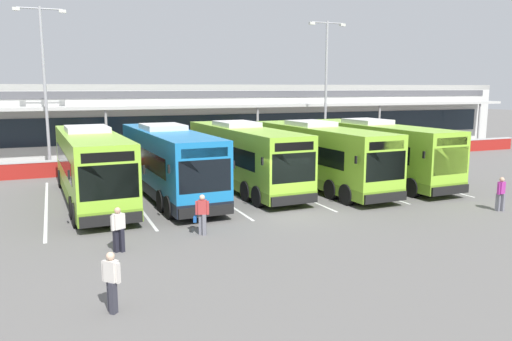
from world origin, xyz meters
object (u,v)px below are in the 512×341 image
Objects in this scene: coach_bus_right_centre at (319,156)px; lamp_post_centre at (326,81)px; pedestrian_approaching_bus at (118,228)px; pedestrian_with_handbag at (202,214)px; pedestrian_near_bin at (111,280)px; coach_bus_left_centre at (168,163)px; coach_bus_centre at (243,157)px; lamp_post_west at (44,79)px; pedestrian_in_dark_coat at (501,193)px; coach_bus_rightmost at (376,152)px; coach_bus_leftmost at (91,167)px.

lamp_post_centre is (6.64, 10.83, 4.50)m from coach_bus_right_centre.
lamp_post_centre reaches higher than coach_bus_right_centre.
pedestrian_approaching_bus is (-12.36, -7.85, -0.91)m from coach_bus_right_centre.
pedestrian_near_bin is (-4.07, -5.80, 0.02)m from pedestrian_with_handbag.
coach_bus_left_centre is 4.50m from coach_bus_centre.
lamp_post_west is at bearing 118.42° from coach_bus_left_centre.
coach_bus_centre is 13.44m from pedestrian_in_dark_coat.
lamp_post_west is (-10.35, 10.28, 4.50)m from coach_bus_centre.
pedestrian_in_dark_coat is at bearing -33.69° from coach_bus_left_centre.
lamp_post_centre is (2.49, 10.62, 4.50)m from coach_bus_rightmost.
lamp_post_centre is (1.64, 19.33, 5.42)m from pedestrian_in_dark_coat.
coach_bus_left_centre is 1.00× the size of coach_bus_right_centre.
coach_bus_rightmost is (4.15, 0.21, 0.00)m from coach_bus_right_centre.
lamp_post_centre is at bearing 48.54° from pedestrian_with_handbag.
coach_bus_centre is at bearing 7.54° from coach_bus_left_centre.
pedestrian_with_handbag is at bearing 15.56° from pedestrian_approaching_bus.
coach_bus_right_centre is 11.44m from pedestrian_with_handbag.
coach_bus_rightmost is 15.04m from pedestrian_with_handbag.
pedestrian_approaching_bus is (-3.31, -0.92, 0.02)m from pedestrian_with_handbag.
coach_bus_right_centre is (12.60, -0.77, 0.00)m from coach_bus_leftmost.
lamp_post_west is (-1.46, 24.23, 5.42)m from pedestrian_near_bin.
coach_bus_centre is 1.11× the size of lamp_post_centre.
lamp_post_centre is at bearing 33.61° from coach_bus_left_centre.
pedestrian_approaching_bus is (0.76, 4.88, 0.00)m from pedestrian_near_bin.
lamp_post_west is (-18.74, 11.29, 4.50)m from coach_bus_rightmost.
coach_bus_left_centre is at bearing 175.82° from coach_bus_right_centre.
coach_bus_leftmost is 8.52m from pedestrian_with_handbag.
coach_bus_centre is 15.19m from lamp_post_centre.
coach_bus_centre is 4.42m from coach_bus_right_centre.
coach_bus_leftmost is at bearing -79.50° from lamp_post_west.
coach_bus_centre is 7.56× the size of pedestrian_in_dark_coat.
pedestrian_with_handbag is at bearing -142.59° from coach_bus_right_centre.
pedestrian_with_handbag is at bearing -120.56° from coach_bus_centre.
lamp_post_west and lamp_post_centre have the same top height.
coach_bus_centre is 1.00× the size of coach_bus_right_centre.
coach_bus_left_centre is 1.00× the size of coach_bus_centre.
coach_bus_rightmost is at bearing 95.53° from pedestrian_in_dark_coat.
coach_bus_left_centre is 8.73m from coach_bus_right_centre.
pedestrian_near_bin and pedestrian_approaching_bus have the same top height.
coach_bus_centre is 15.26m from lamp_post_west.
coach_bus_left_centre is 7.56× the size of pedestrian_in_dark_coat.
pedestrian_near_bin is at bearing -129.99° from lamp_post_centre.
pedestrian_approaching_bus is at bearing -131.82° from coach_bus_centre.
coach_bus_centre and coach_bus_rightmost have the same top height.
coach_bus_centre is (4.47, 0.59, 0.00)m from coach_bus_left_centre.
pedestrian_in_dark_coat is at bearing -6.37° from pedestrian_with_handbag.
pedestrian_near_bin is at bearing -135.89° from coach_bus_right_centre.
coach_bus_right_centre is 7.56× the size of pedestrian_in_dark_coat.
coach_bus_rightmost reaches higher than pedestrian_approaching_bus.
pedestrian_near_bin is (-13.12, -12.72, -0.91)m from coach_bus_right_centre.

